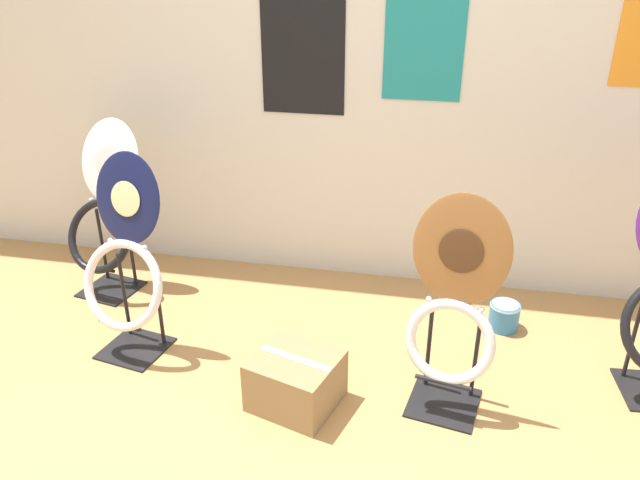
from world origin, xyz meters
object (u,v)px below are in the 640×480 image
toilet_seat_display_navy_moon (125,267)px  paint_can (504,315)px  toilet_seat_display_woodgrain (453,317)px  toilet_seat_display_white_plain (105,211)px  storage_box (296,380)px

toilet_seat_display_navy_moon → paint_can: size_ratio=6.19×
toilet_seat_display_navy_moon → paint_can: bearing=16.7°
toilet_seat_display_woodgrain → toilet_seat_display_white_plain: size_ratio=1.02×
toilet_seat_display_white_plain → paint_can: 2.13m
toilet_seat_display_white_plain → storage_box: (1.21, -0.74, -0.34)m
toilet_seat_display_woodgrain → paint_can: (0.28, 0.63, -0.36)m
toilet_seat_display_white_plain → storage_box: 1.46m
toilet_seat_display_woodgrain → storage_box: toilet_seat_display_woodgrain is taller
toilet_seat_display_white_plain → paint_can: bearing=0.1°
paint_can → storage_box: (-0.89, -0.74, 0.04)m
toilet_seat_display_navy_moon → toilet_seat_display_white_plain: toilet_seat_display_navy_moon is taller
toilet_seat_display_white_plain → storage_box: bearing=-31.4°
toilet_seat_display_woodgrain → toilet_seat_display_white_plain: 1.93m
toilet_seat_display_navy_moon → toilet_seat_display_woodgrain: bearing=-4.6°
toilet_seat_display_woodgrain → toilet_seat_display_white_plain: bearing=160.9°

